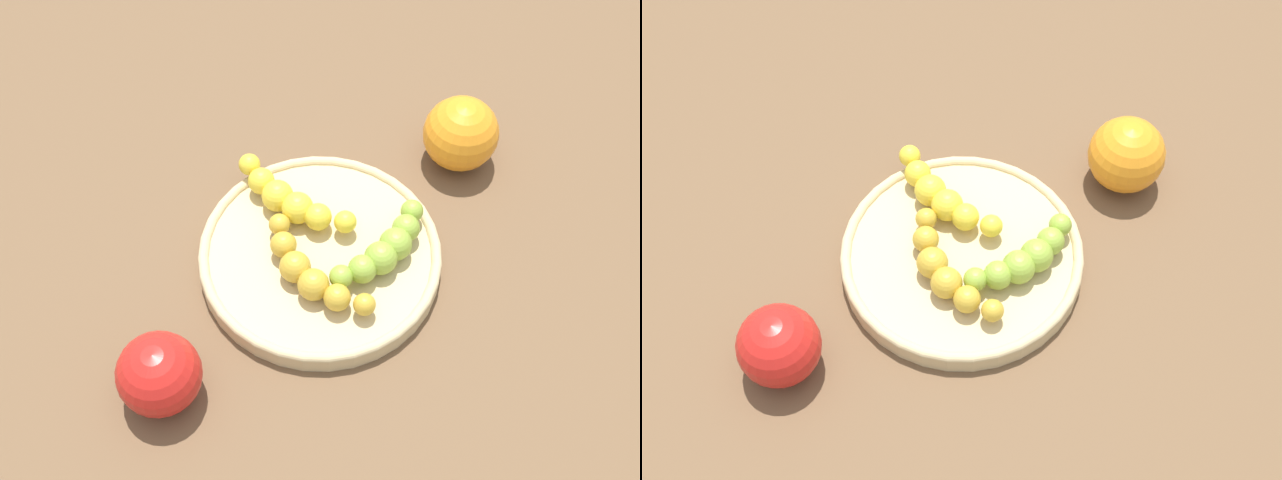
# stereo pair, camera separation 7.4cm
# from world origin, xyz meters

# --- Properties ---
(ground_plane) EXTENTS (2.40, 2.40, 0.00)m
(ground_plane) POSITION_xyz_m (0.00, 0.00, 0.00)
(ground_plane) COLOR brown
(fruit_bowl) EXTENTS (0.23, 0.23, 0.02)m
(fruit_bowl) POSITION_xyz_m (0.00, 0.00, 0.01)
(fruit_bowl) COLOR #D1B784
(fruit_bowl) RESTS_ON ground_plane
(banana_spotted) EXTENTS (0.09, 0.11, 0.03)m
(banana_spotted) POSITION_xyz_m (-0.01, -0.03, 0.03)
(banana_spotted) COLOR gold
(banana_spotted) RESTS_ON fruit_bowl
(banana_green) EXTENTS (0.09, 0.09, 0.03)m
(banana_green) POSITION_xyz_m (0.06, -0.01, 0.03)
(banana_green) COLOR #8CAD38
(banana_green) RESTS_ON fruit_bowl
(banana_yellow) EXTENTS (0.11, 0.10, 0.03)m
(banana_yellow) POSITION_xyz_m (-0.03, 0.05, 0.03)
(banana_yellow) COLOR yellow
(banana_yellow) RESTS_ON fruit_bowl
(orange_fruit) EXTENTS (0.08, 0.08, 0.08)m
(orange_fruit) POSITION_xyz_m (0.15, 0.12, 0.04)
(orange_fruit) COLOR orange
(orange_fruit) RESTS_ON ground_plane
(apple_red) EXTENTS (0.07, 0.07, 0.07)m
(apple_red) POSITION_xyz_m (-0.14, -0.12, 0.04)
(apple_red) COLOR red
(apple_red) RESTS_ON ground_plane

